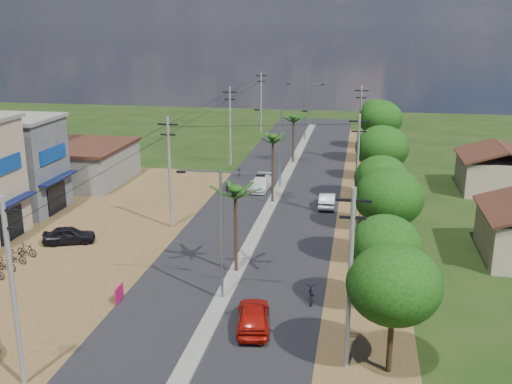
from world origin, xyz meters
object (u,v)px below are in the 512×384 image
at_px(car_red_near, 253,316).
at_px(roadside_sign, 119,294).
at_px(car_silver_mid, 327,200).
at_px(car_white_far, 260,184).
at_px(moto_rider_east, 310,295).
at_px(car_parked_dark, 69,235).

xyz_separation_m(car_red_near, roadside_sign, (-8.41, 1.82, -0.24)).
distance_m(car_silver_mid, car_white_far, 8.15).
distance_m(car_silver_mid, moto_rider_east, 19.08).
relative_size(car_red_near, car_white_far, 0.95).
bearing_deg(moto_rider_east, roadside_sign, 3.93).
xyz_separation_m(car_white_far, moto_rider_east, (7.02, -23.55, -0.20)).
bearing_deg(car_red_near, roadside_sign, -21.33).
bearing_deg(car_silver_mid, car_parked_dark, 33.37).
height_order(car_white_far, roadside_sign, car_white_far).
height_order(car_silver_mid, car_parked_dark, car_silver_mid).
bearing_deg(car_silver_mid, car_red_near, 82.73).
height_order(car_red_near, moto_rider_east, car_red_near).
relative_size(car_white_far, car_parked_dark, 1.20).
relative_size(car_red_near, moto_rider_east, 2.47).
relative_size(car_red_near, car_parked_dark, 1.14).
bearing_deg(roadside_sign, car_red_near, -14.31).
bearing_deg(car_white_far, car_silver_mid, -29.46).
height_order(car_parked_dark, roadside_sign, car_parked_dark).
height_order(car_red_near, car_white_far, car_red_near).
distance_m(car_red_near, car_silver_mid, 22.93).
relative_size(car_parked_dark, roadside_sign, 3.16).
height_order(car_silver_mid, moto_rider_east, car_silver_mid).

